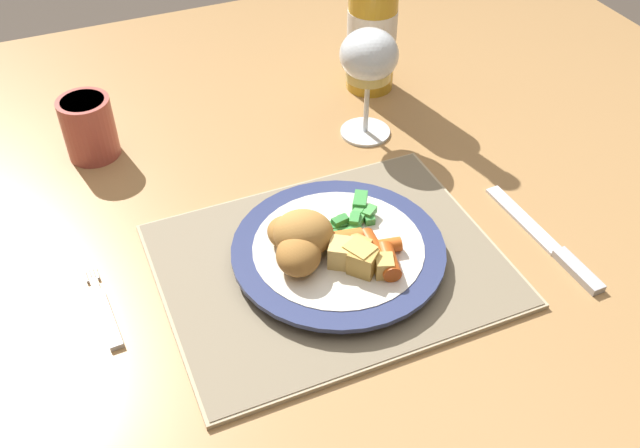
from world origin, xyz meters
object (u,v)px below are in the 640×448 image
(fork, at_px, (104,312))
(table_knife, at_px, (551,245))
(wine_glass, at_px, (369,61))
(bottle, at_px, (373,15))
(drinking_cup, at_px, (89,126))
(dining_table, at_px, (288,215))
(dinner_plate, at_px, (338,252))

(fork, bearing_deg, table_knife, -11.55)
(table_knife, bearing_deg, wine_glass, 108.06)
(fork, bearing_deg, bottle, 33.71)
(drinking_cup, bearing_deg, wine_glass, -15.50)
(table_knife, bearing_deg, bottle, 94.93)
(table_knife, distance_m, drinking_cup, 0.60)
(wine_glass, distance_m, bottle, 0.13)
(dining_table, height_order, bottle, bottle)
(drinking_cup, bearing_deg, bottle, 1.83)
(wine_glass, bearing_deg, dining_table, -163.86)
(table_knife, height_order, drinking_cup, drinking_cup)
(dining_table, distance_m, drinking_cup, 0.29)
(dining_table, relative_size, drinking_cup, 17.21)
(wine_glass, height_order, bottle, bottle)
(table_knife, distance_m, bottle, 0.42)
(dinner_plate, distance_m, drinking_cup, 0.39)
(bottle, height_order, drinking_cup, bottle)
(fork, distance_m, wine_glass, 0.46)
(table_knife, height_order, bottle, bottle)
(drinking_cup, bearing_deg, table_knife, -40.99)
(wine_glass, bearing_deg, drinking_cup, 164.50)
(fork, relative_size, drinking_cup, 1.51)
(wine_glass, relative_size, bottle, 0.51)
(fork, bearing_deg, drinking_cup, 82.05)
(dinner_plate, distance_m, fork, 0.26)
(dining_table, relative_size, wine_glass, 9.27)
(bottle, bearing_deg, drinking_cup, -178.17)
(table_knife, relative_size, drinking_cup, 2.38)
(table_knife, xyz_separation_m, drinking_cup, (-0.45, 0.39, 0.04))
(dinner_plate, bearing_deg, table_knife, -17.30)
(wine_glass, xyz_separation_m, drinking_cup, (-0.36, 0.10, -0.07))
(fork, bearing_deg, dining_table, 30.41)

